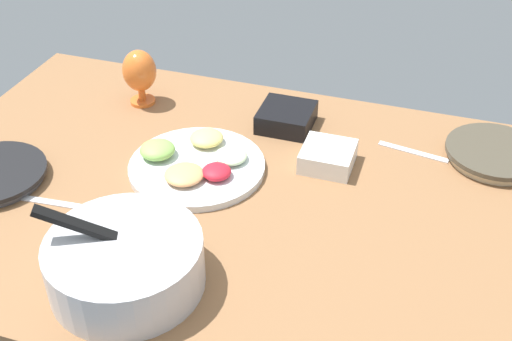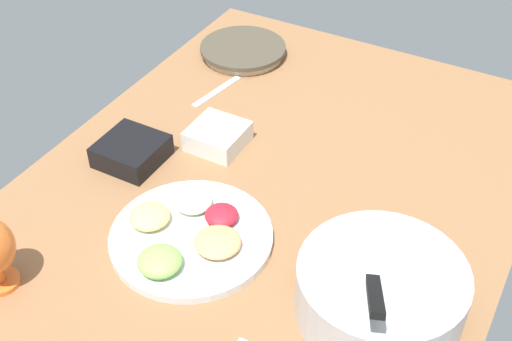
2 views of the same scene
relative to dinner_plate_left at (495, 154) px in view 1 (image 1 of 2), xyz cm
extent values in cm
cube|color=#8C603D|center=(56.09, 33.69, -3.64)|extent=(160.00, 104.00, 4.00)
cylinder|color=beige|center=(0.00, 0.00, -0.66)|extent=(22.43, 22.43, 1.98)
cylinder|color=#494233|center=(0.00, 0.00, 0.92)|extent=(24.38, 24.38, 1.19)
cylinder|color=silver|center=(67.11, 66.56, 3.71)|extent=(30.45, 30.45, 10.71)
cylinder|color=white|center=(67.11, 66.56, 6.93)|extent=(27.41, 27.41, 1.93)
cube|color=black|center=(72.44, 66.56, 10.46)|extent=(21.44, 10.24, 12.50)
cylinder|color=silver|center=(68.66, 27.11, -0.74)|extent=(33.19, 33.19, 1.80)
ellipsoid|color=#8CC659|center=(79.03, 26.92, 1.97)|extent=(8.65, 8.65, 3.62)
ellipsoid|color=#F2A566|center=(69.05, 33.35, 1.48)|extent=(9.35, 9.35, 2.65)
ellipsoid|color=red|center=(62.21, 30.45, 1.57)|extent=(6.98, 6.98, 2.82)
ellipsoid|color=beige|center=(61.35, 23.00, 1.36)|extent=(8.05, 8.05, 2.40)
ellipsoid|color=#F9E072|center=(69.71, 17.83, 1.67)|extent=(8.47, 8.47, 3.02)
cylinder|color=orange|center=(95.62, 1.70, -1.14)|extent=(7.01, 7.01, 1.00)
cylinder|color=orange|center=(95.62, 1.70, 0.95)|extent=(2.00, 2.00, 3.19)
ellipsoid|color=orange|center=(95.62, 1.70, 8.45)|extent=(9.36, 9.36, 11.80)
cube|color=black|center=(53.55, 1.00, 1.01)|extent=(13.93, 13.93, 5.31)
cube|color=tan|center=(53.55, 1.00, 2.71)|extent=(11.42, 11.42, 1.70)
cube|color=white|center=(38.94, 15.32, 0.88)|extent=(12.46, 12.46, 5.04)
cube|color=#F9E072|center=(38.94, 15.32, 2.49)|extent=(10.21, 10.21, 1.61)
cube|color=silver|center=(19.47, 3.14, -1.34)|extent=(18.05, 4.80, 0.60)
cube|color=silver|center=(93.63, 49.23, -1.34)|extent=(18.09, 3.22, 0.60)
camera|label=1|loc=(14.74, 145.93, 92.69)|focal=46.17mm
camera|label=2|loc=(146.48, 84.99, 97.57)|focal=47.45mm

